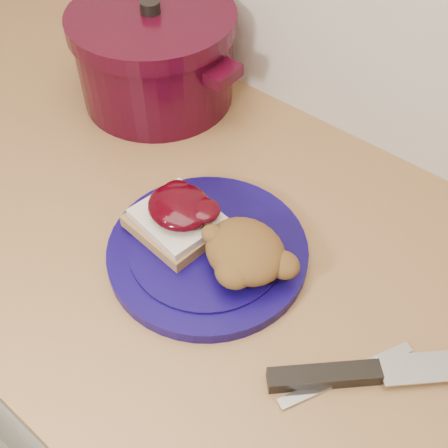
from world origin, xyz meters
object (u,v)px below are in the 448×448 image
Objects in this scene: butter_knife at (347,375)px; pepper_grinder at (123,28)px; chef_knife at (364,373)px; dutch_oven at (155,56)px; plate at (208,251)px.

butter_knife is 1.30× the size of pepper_grinder.
chef_knife is 0.82× the size of dutch_oven.
plate is at bearing -31.29° from pepper_grinder.
chef_knife reaches higher than plate.
dutch_oven is 2.42× the size of pepper_grinder.
pepper_grinder reaches higher than chef_knife.
plate is at bearing -35.76° from dutch_oven.
pepper_grinder is (-0.11, 0.04, -0.01)m from dutch_oven.
plate is 0.83× the size of dutch_oven.
chef_knife is 0.02m from butter_knife.
plate is 1.54× the size of butter_knife.
dutch_oven is at bearing 112.28° from chef_knife.
chef_knife is 0.68m from pepper_grinder.
plate is 1.01× the size of chef_knife.
chef_knife is 0.56m from dutch_oven.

